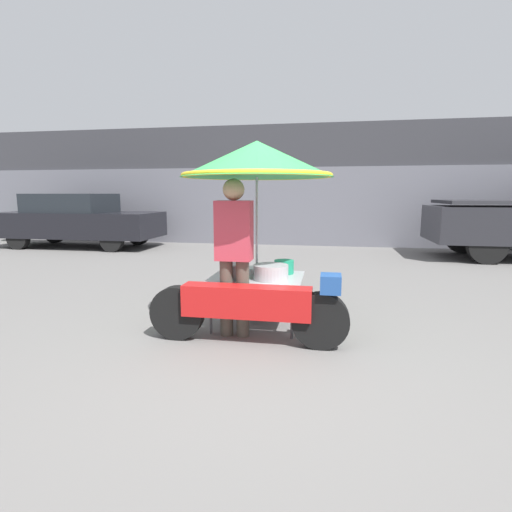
% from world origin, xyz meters
% --- Properties ---
extents(ground_plane, '(36.00, 36.00, 0.00)m').
position_xyz_m(ground_plane, '(0.00, 0.00, 0.00)').
color(ground_plane, slate).
extents(shopfront_building, '(28.00, 2.06, 3.54)m').
position_xyz_m(shopfront_building, '(0.00, 9.31, 1.76)').
color(shopfront_building, '#38383D').
rests_on(shopfront_building, ground).
extents(vendor_motorcycle_cart, '(2.07, 1.70, 2.11)m').
position_xyz_m(vendor_motorcycle_cart, '(-0.17, 0.76, 1.61)').
color(vendor_motorcycle_cart, black).
rests_on(vendor_motorcycle_cart, ground).
extents(vendor_person, '(0.38, 0.23, 1.69)m').
position_xyz_m(vendor_person, '(-0.35, 0.45, 0.95)').
color(vendor_person, '#4C473D').
rests_on(vendor_person, ground).
extents(parked_car, '(4.58, 1.77, 1.53)m').
position_xyz_m(parked_car, '(-6.50, 6.78, 0.79)').
color(parked_car, black).
rests_on(parked_car, ground).
extents(potted_plant, '(0.68, 0.68, 0.90)m').
position_xyz_m(potted_plant, '(-9.56, 7.75, 0.52)').
color(potted_plant, gray).
rests_on(potted_plant, ground).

